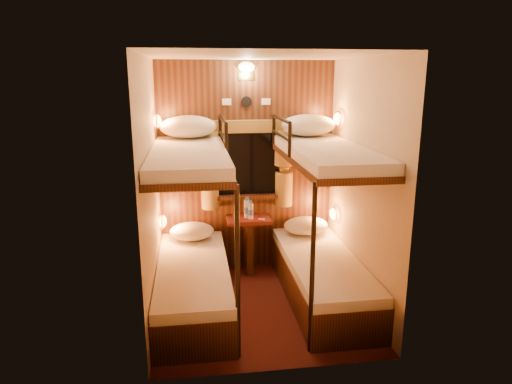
{
  "coord_description": "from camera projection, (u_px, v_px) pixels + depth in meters",
  "views": [
    {
      "loc": [
        -0.62,
        -4.1,
        2.23
      ],
      "look_at": [
        -0.02,
        0.15,
        1.13
      ],
      "focal_mm": 32.0,
      "sensor_mm": 36.0,
      "label": 1
    }
  ],
  "objects": [
    {
      "name": "pillow_lower_left",
      "position": [
        192.0,
        231.0,
        5.07
      ],
      "size": [
        0.49,
        0.35,
        0.19
      ],
      "primitive_type": "ellipsoid",
      "color": "silver",
      "rests_on": "bunk_left"
    },
    {
      "name": "pillow_upper_right",
      "position": [
        308.0,
        125.0,
        4.98
      ],
      "size": [
        0.6,
        0.43,
        0.24
      ],
      "primitive_type": "ellipsoid",
      "color": "silver",
      "rests_on": "bunk_right"
    },
    {
      "name": "wall_right",
      "position": [
        362.0,
        186.0,
        4.41
      ],
      "size": [
        0.0,
        2.4,
        2.4
      ],
      "primitive_type": "plane",
      "rotation": [
        1.57,
        0.0,
        -1.57
      ],
      "color": "#C6B293",
      "rests_on": "floor"
    },
    {
      "name": "back_panel",
      "position": [
        247.0,
        168.0,
        5.26
      ],
      "size": [
        2.0,
        0.03,
        2.4
      ],
      "primitive_type": "cube",
      "color": "#33160E",
      "rests_on": "floor"
    },
    {
      "name": "bunk_left",
      "position": [
        192.0,
        254.0,
        4.41
      ],
      "size": [
        0.72,
        1.9,
        1.82
      ],
      "color": "#33160E",
      "rests_on": "floor"
    },
    {
      "name": "ceiling",
      "position": [
        260.0,
        56.0,
        3.97
      ],
      "size": [
        2.1,
        2.1,
        0.0
      ],
      "primitive_type": "plane",
      "rotation": [
        3.14,
        0.0,
        0.0
      ],
      "color": "silver",
      "rests_on": "wall_back"
    },
    {
      "name": "sachet_b",
      "position": [
        250.0,
        217.0,
        5.23
      ],
      "size": [
        0.07,
        0.05,
        0.01
      ],
      "primitive_type": "cube",
      "rotation": [
        0.0,
        0.0,
        0.01
      ],
      "color": "silver",
      "rests_on": "table"
    },
    {
      "name": "bunk_right",
      "position": [
        322.0,
        247.0,
        4.58
      ],
      "size": [
        0.72,
        1.9,
        1.82
      ],
      "color": "#33160E",
      "rests_on": "floor"
    },
    {
      "name": "wall_front",
      "position": [
        282.0,
        224.0,
        3.26
      ],
      "size": [
        2.4,
        0.0,
        2.4
      ],
      "primitive_type": "plane",
      "rotation": [
        -1.57,
        0.0,
        0.0
      ],
      "color": "#C6B293",
      "rests_on": "floor"
    },
    {
      "name": "pillow_lower_right",
      "position": [
        306.0,
        226.0,
        5.24
      ],
      "size": [
        0.51,
        0.36,
        0.2
      ],
      "primitive_type": "ellipsoid",
      "color": "silver",
      "rests_on": "bunk_right"
    },
    {
      "name": "reading_lamps",
      "position": [
        250.0,
        170.0,
        4.93
      ],
      "size": [
        2.0,
        0.2,
        1.25
      ],
      "color": "orange",
      "rests_on": "wall_left"
    },
    {
      "name": "floor",
      "position": [
        260.0,
        305.0,
        4.57
      ],
      "size": [
        2.1,
        2.1,
        0.0
      ],
      "primitive_type": "plane",
      "color": "black",
      "rests_on": "ground"
    },
    {
      "name": "wall_back",
      "position": [
        246.0,
        167.0,
        5.28
      ],
      "size": [
        2.4,
        0.0,
        2.4
      ],
      "primitive_type": "plane",
      "rotation": [
        1.57,
        0.0,
        0.0
      ],
      "color": "#C6B293",
      "rests_on": "floor"
    },
    {
      "name": "sachet_a",
      "position": [
        262.0,
        219.0,
        5.16
      ],
      "size": [
        0.08,
        0.07,
        0.01
      ],
      "primitive_type": "cube",
      "rotation": [
        0.0,
        0.0,
        -0.23
      ],
      "color": "silver",
      "rests_on": "table"
    },
    {
      "name": "back_fixtures",
      "position": [
        246.0,
        74.0,
        4.97
      ],
      "size": [
        0.54,
        0.09,
        0.48
      ],
      "color": "black",
      "rests_on": "back_panel"
    },
    {
      "name": "pillow_upper_left",
      "position": [
        188.0,
        127.0,
        4.82
      ],
      "size": [
        0.6,
        0.43,
        0.24
      ],
      "primitive_type": "ellipsoid",
      "color": "silver",
      "rests_on": "bunk_left"
    },
    {
      "name": "window",
      "position": [
        247.0,
        170.0,
        5.24
      ],
      "size": [
        1.0,
        0.12,
        0.79
      ],
      "color": "black",
      "rests_on": "back_panel"
    },
    {
      "name": "curtains",
      "position": [
        247.0,
        163.0,
        5.19
      ],
      "size": [
        1.1,
        0.22,
        1.0
      ],
      "color": "olive",
      "rests_on": "back_panel"
    },
    {
      "name": "wall_left",
      "position": [
        151.0,
        193.0,
        4.13
      ],
      "size": [
        0.0,
        2.4,
        2.4
      ],
      "primitive_type": "plane",
      "rotation": [
        1.57,
        0.0,
        1.57
      ],
      "color": "#C6B293",
      "rests_on": "floor"
    },
    {
      "name": "bottle_left",
      "position": [
        251.0,
        211.0,
        5.15
      ],
      "size": [
        0.06,
        0.06,
        0.22
      ],
      "rotation": [
        0.0,
        0.0,
        -0.07
      ],
      "color": "#99BFE5",
      "rests_on": "table"
    },
    {
      "name": "bottle_right",
      "position": [
        247.0,
        209.0,
        5.2
      ],
      "size": [
        0.07,
        0.07,
        0.25
      ],
      "rotation": [
        0.0,
        0.0,
        0.36
      ],
      "color": "#99BFE5",
      "rests_on": "table"
    },
    {
      "name": "table",
      "position": [
        249.0,
        237.0,
        5.28
      ],
      "size": [
        0.5,
        0.34,
        0.66
      ],
      "color": "#591514",
      "rests_on": "floor"
    }
  ]
}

